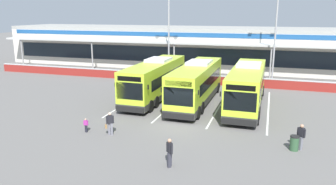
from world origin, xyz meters
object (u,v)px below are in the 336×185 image
(coach_bus_leftmost, at_px, (155,80))
(lamp_post_west, at_px, (169,28))
(coach_bus_left_centre, at_px, (196,84))
(pedestrian_with_handbag, at_px, (110,123))
(pedestrian_near_bin, at_px, (301,136))
(lamp_post_centre, at_px, (276,29))
(pedestrian_child, at_px, (86,125))
(litter_bin, at_px, (294,143))
(pedestrian_in_dark_coat, at_px, (170,152))
(coach_bus_centre, at_px, (247,87))

(coach_bus_leftmost, distance_m, lamp_post_west, 11.22)
(coach_bus_left_centre, relative_size, pedestrian_with_handbag, 7.51)
(coach_bus_left_centre, xyz_separation_m, lamp_post_west, (-6.02, 10.67, 4.50))
(pedestrian_near_bin, distance_m, lamp_post_centre, 20.51)
(pedestrian_child, xyz_separation_m, litter_bin, (13.72, 1.09, -0.07))
(pedestrian_child, distance_m, lamp_post_west, 21.31)
(litter_bin, bearing_deg, pedestrian_child, -175.47)
(coach_bus_left_centre, xyz_separation_m, pedestrian_in_dark_coat, (1.49, -13.13, -0.91))
(coach_bus_centre, bearing_deg, pedestrian_in_dark_coat, -103.01)
(pedestrian_with_handbag, bearing_deg, lamp_post_west, 96.19)
(coach_bus_leftmost, bearing_deg, coach_bus_left_centre, -7.49)
(pedestrian_with_handbag, bearing_deg, pedestrian_child, -179.02)
(coach_bus_left_centre, distance_m, pedestrian_child, 11.42)
(pedestrian_near_bin, bearing_deg, lamp_post_west, 126.99)
(coach_bus_leftmost, bearing_deg, lamp_post_west, 100.20)
(coach_bus_left_centre, distance_m, lamp_post_centre, 13.77)
(coach_bus_leftmost, xyz_separation_m, coach_bus_left_centre, (4.20, -0.55, 0.00))
(lamp_post_west, bearing_deg, coach_bus_centre, -45.34)
(pedestrian_with_handbag, relative_size, pedestrian_child, 1.61)
(coach_bus_leftmost, relative_size, pedestrian_with_handbag, 7.51)
(coach_bus_leftmost, xyz_separation_m, lamp_post_west, (-1.82, 10.12, 4.50))
(lamp_post_centre, bearing_deg, lamp_post_west, -177.66)
(pedestrian_in_dark_coat, bearing_deg, pedestrian_child, 155.37)
(coach_bus_centre, xyz_separation_m, pedestrian_near_bin, (3.90, -8.51, -0.91))
(coach_bus_left_centre, distance_m, pedestrian_in_dark_coat, 13.24)
(coach_bus_left_centre, relative_size, pedestrian_child, 12.12)
(pedestrian_near_bin, distance_m, lamp_post_west, 24.62)
(coach_bus_leftmost, distance_m, litter_bin, 15.46)
(coach_bus_centre, distance_m, pedestrian_near_bin, 9.41)
(pedestrian_in_dark_coat, height_order, lamp_post_west, lamp_post_west)
(pedestrian_with_handbag, height_order, litter_bin, pedestrian_with_handbag)
(pedestrian_child, bearing_deg, pedestrian_in_dark_coat, -24.63)
(coach_bus_left_centre, bearing_deg, lamp_post_centre, 59.30)
(pedestrian_in_dark_coat, xyz_separation_m, pedestrian_near_bin, (6.93, 4.61, 0.00))
(coach_bus_centre, relative_size, pedestrian_in_dark_coat, 7.51)
(coach_bus_centre, distance_m, pedestrian_in_dark_coat, 13.50)
(coach_bus_leftmost, xyz_separation_m, pedestrian_child, (-1.45, -10.40, -1.24))
(lamp_post_centre, bearing_deg, coach_bus_centre, -100.71)
(coach_bus_leftmost, relative_size, litter_bin, 13.09)
(litter_bin, bearing_deg, pedestrian_in_dark_coat, -146.45)
(coach_bus_leftmost, bearing_deg, pedestrian_near_bin, -35.67)
(pedestrian_in_dark_coat, relative_size, pedestrian_child, 1.61)
(coach_bus_left_centre, bearing_deg, pedestrian_near_bin, -45.29)
(coach_bus_centre, xyz_separation_m, lamp_post_centre, (2.12, 11.19, 4.50))
(pedestrian_child, bearing_deg, coach_bus_centre, 44.07)
(coach_bus_left_centre, relative_size, pedestrian_in_dark_coat, 7.51)
(pedestrian_near_bin, xyz_separation_m, lamp_post_west, (-14.45, 19.18, 5.42))
(coach_bus_leftmost, distance_m, lamp_post_centre, 15.84)
(coach_bus_leftmost, bearing_deg, lamp_post_centre, 44.44)
(lamp_post_centre, bearing_deg, coach_bus_leftmost, -135.56)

